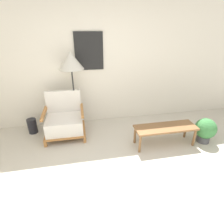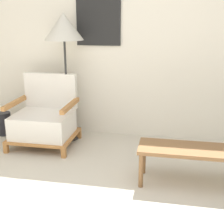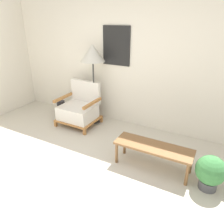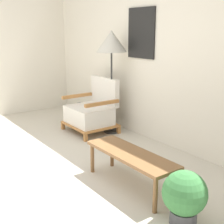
{
  "view_description": "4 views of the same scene",
  "coord_description": "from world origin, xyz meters",
  "px_view_note": "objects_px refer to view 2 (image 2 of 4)",
  "views": [
    {
      "loc": [
        -0.49,
        -1.33,
        1.97
      ],
      "look_at": [
        0.06,
        1.55,
        0.55
      ],
      "focal_mm": 28.0,
      "sensor_mm": 36.0,
      "label": 1
    },
    {
      "loc": [
        0.67,
        -1.62,
        1.55
      ],
      "look_at": [
        0.06,
        1.55,
        0.55
      ],
      "focal_mm": 50.0,
      "sensor_mm": 36.0,
      "label": 2
    },
    {
      "loc": [
        1.7,
        -1.47,
        2.08
      ],
      "look_at": [
        0.06,
        1.55,
        0.55
      ],
      "focal_mm": 35.0,
      "sensor_mm": 36.0,
      "label": 3
    },
    {
      "loc": [
        3.26,
        -0.79,
        1.6
      ],
      "look_at": [
        0.06,
        1.55,
        0.55
      ],
      "focal_mm": 50.0,
      "sensor_mm": 36.0,
      "label": 4
    }
  ],
  "objects_px": {
    "floor_lamp": "(64,30)",
    "vase": "(4,124)",
    "armchair": "(44,120)",
    "coffee_table": "(199,153)"
  },
  "relations": [
    {
      "from": "floor_lamp",
      "to": "vase",
      "type": "height_order",
      "value": "floor_lamp"
    },
    {
      "from": "armchair",
      "to": "floor_lamp",
      "type": "height_order",
      "value": "floor_lamp"
    },
    {
      "from": "floor_lamp",
      "to": "vase",
      "type": "relative_size",
      "value": 5.17
    },
    {
      "from": "armchair",
      "to": "vase",
      "type": "xyz_separation_m",
      "value": [
        -0.68,
        0.22,
        -0.17
      ]
    },
    {
      "from": "floor_lamp",
      "to": "coffee_table",
      "type": "distance_m",
      "value": 2.11
    },
    {
      "from": "coffee_table",
      "to": "floor_lamp",
      "type": "bearing_deg",
      "value": 150.13
    },
    {
      "from": "armchair",
      "to": "coffee_table",
      "type": "xyz_separation_m",
      "value": [
        1.8,
        -0.67,
        0.0
      ]
    },
    {
      "from": "armchair",
      "to": "floor_lamp",
      "type": "relative_size",
      "value": 0.54
    },
    {
      "from": "armchair",
      "to": "floor_lamp",
      "type": "distance_m",
      "value": 1.12
    },
    {
      "from": "armchair",
      "to": "coffee_table",
      "type": "distance_m",
      "value": 1.92
    }
  ]
}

